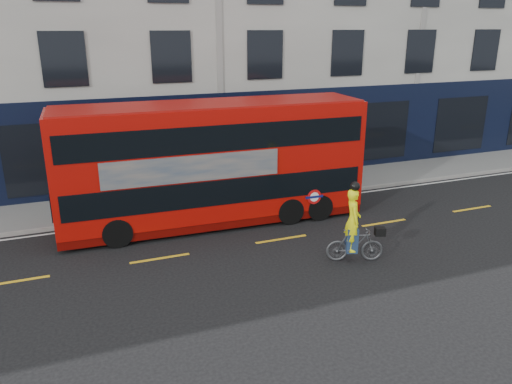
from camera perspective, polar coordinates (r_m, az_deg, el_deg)
ground at (r=15.28m, az=5.18°, el=-7.52°), size 120.00×120.00×0.00m
pavement at (r=20.84m, az=-2.64°, el=-0.05°), size 60.00×3.00×0.12m
kerb at (r=19.50m, az=-1.24°, el=-1.34°), size 60.00×0.12×0.13m
building_terrace at (r=25.97m, az=-7.70°, el=20.14°), size 50.00×10.07×15.00m
road_edge_line at (r=19.26m, az=-0.94°, el=-1.80°), size 58.00×0.10×0.01m
lane_dashes at (r=16.50m, az=2.90°, el=-5.40°), size 58.00×0.12×0.01m
bus at (r=17.31m, az=-4.82°, el=3.35°), size 10.61×2.73×4.25m
cyclist at (r=14.97m, az=11.16°, el=-4.79°), size 1.76×1.02×2.48m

